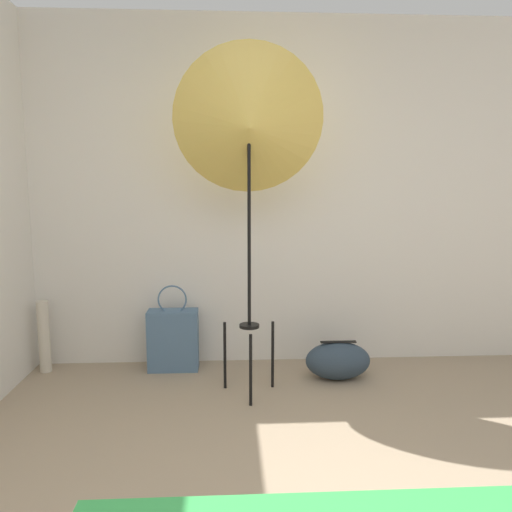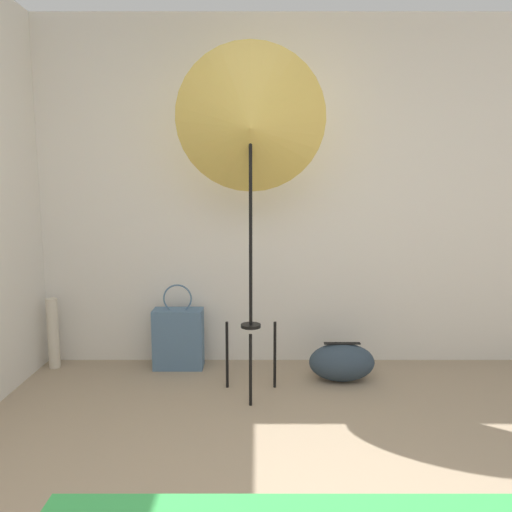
% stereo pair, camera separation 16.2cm
% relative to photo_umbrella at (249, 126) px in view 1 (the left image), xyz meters
% --- Properties ---
extents(wall_back, '(8.00, 0.05, 2.60)m').
position_rel_photo_umbrella_xyz_m(wall_back, '(0.08, 0.65, -0.43)').
color(wall_back, silver).
rests_on(wall_back, ground_plane).
extents(photo_umbrella, '(0.96, 0.51, 2.22)m').
position_rel_photo_umbrella_xyz_m(photo_umbrella, '(0.00, 0.00, 0.00)').
color(photo_umbrella, black).
rests_on(photo_umbrella, ground_plane).
extents(tote_bag, '(0.37, 0.17, 0.64)m').
position_rel_photo_umbrella_xyz_m(tote_bag, '(-0.55, 0.46, -1.50)').
color(tote_bag, slate).
rests_on(tote_bag, ground_plane).
extents(duffel_bag, '(0.46, 0.27, 0.28)m').
position_rel_photo_umbrella_xyz_m(duffel_bag, '(0.64, 0.21, -1.59)').
color(duffel_bag, '#2D3D4C').
rests_on(duffel_bag, ground_plane).
extents(paper_roll, '(0.08, 0.08, 0.53)m').
position_rel_photo_umbrella_xyz_m(paper_roll, '(-1.49, 0.47, -1.46)').
color(paper_roll, beige).
rests_on(paper_roll, ground_plane).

